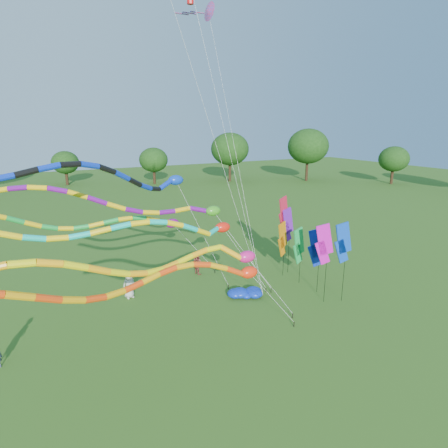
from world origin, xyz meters
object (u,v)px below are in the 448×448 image
blue_nylon_heap (243,293)px  person_a (129,285)px  tube_kite_red (166,279)px  person_c (198,263)px  tube_kite_orange (167,261)px

blue_nylon_heap → person_a: bearing=152.6°
tube_kite_red → person_c: size_ratio=8.80×
tube_kite_red → person_c: tube_kite_red is taller
tube_kite_red → tube_kite_orange: tube_kite_orange is taller
tube_kite_orange → person_c: size_ratio=9.08×
tube_kite_red → tube_kite_orange: (0.35, 0.76, 0.43)m
tube_kite_orange → person_a: 8.72m
tube_kite_red → blue_nylon_heap: size_ratio=6.85×
tube_kite_orange → blue_nylon_heap: bearing=28.7°
tube_kite_red → person_a: size_ratio=8.29×
blue_nylon_heap → person_a: size_ratio=1.21×
tube_kite_red → blue_nylon_heap: 9.48m
tube_kite_red → person_c: 12.11m
tube_kite_orange → blue_nylon_heap: 9.05m
tube_kite_orange → tube_kite_red: bearing=-121.5°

